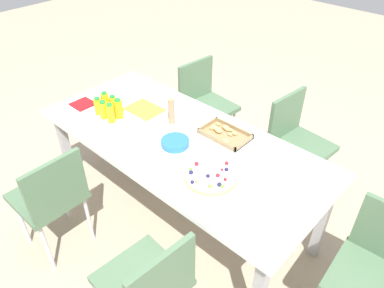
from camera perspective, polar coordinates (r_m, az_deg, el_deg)
ground_plane at (r=2.90m, az=-1.62°, el=-10.84°), size 12.00×12.00×0.00m
party_table at (r=2.45m, az=-1.89°, el=-0.35°), size 2.00×0.89×0.73m
chair_far_left at (r=3.28m, az=1.92°, el=6.90°), size 0.44×0.44×0.83m
chair_end at (r=2.21m, az=27.04°, el=-16.78°), size 0.42×0.42×0.83m
chair_near_left at (r=2.49m, az=-21.09°, el=-7.45°), size 0.41×0.41×0.83m
chair_far_right at (r=2.91m, az=15.86°, el=0.94°), size 0.44×0.44×0.83m
chair_near_right at (r=1.95m, az=-6.68°, el=-20.79°), size 0.43×0.43×0.83m
juice_bottle_0 at (r=2.71m, az=-14.42°, el=5.74°), size 0.06×0.06×0.13m
juice_bottle_1 at (r=2.66m, az=-13.62°, el=5.20°), size 0.06×0.06×0.13m
juice_bottle_2 at (r=2.60m, az=-12.57°, el=4.68°), size 0.05×0.05×0.14m
juice_bottle_3 at (r=2.74m, az=-13.35°, el=6.45°), size 0.06×0.06×0.15m
juice_bottle_4 at (r=2.68m, az=-12.13°, el=5.94°), size 0.05×0.05×0.15m
juice_bottle_5 at (r=2.63m, az=-11.39°, el=5.40°), size 0.06×0.06×0.15m
fruit_pizza at (r=2.10m, az=2.95°, el=-5.02°), size 0.31×0.31×0.05m
snack_tray at (r=2.44m, az=5.04°, el=1.69°), size 0.32×0.20×0.04m
plate_stack at (r=2.34m, az=-2.65°, el=0.22°), size 0.18×0.18×0.04m
napkin_stack at (r=2.88m, az=-16.65°, el=5.99°), size 0.15×0.15×0.01m
cardboard_tube at (r=2.51m, az=-3.23°, el=5.10°), size 0.04×0.04×0.19m
paper_folder at (r=2.73m, az=-7.41°, el=5.39°), size 0.26×0.20×0.01m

